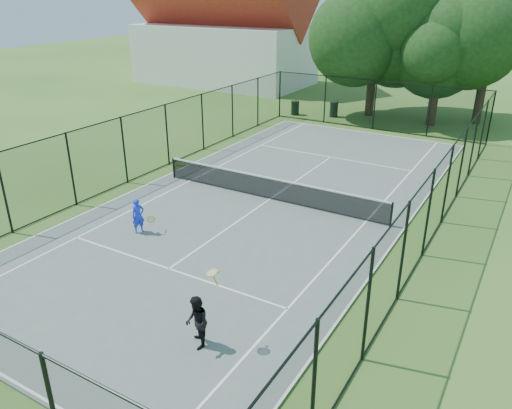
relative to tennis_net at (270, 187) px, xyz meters
The scene contains 12 objects.
ground 0.58m from the tennis_net, ahead, with size 120.00×120.00×0.00m, color #386221.
tennis_court 0.55m from the tennis_net, ahead, with size 11.00×24.00×0.06m, color #586760.
tennis_net is the anchor object (origin of this frame).
fence 0.92m from the tennis_net, ahead, with size 13.10×26.10×3.00m.
tree_near_left 17.25m from the tennis_net, 94.94° to the left, with size 7.01×7.01×9.14m.
tree_near_mid 16.60m from the tennis_net, 79.97° to the left, with size 5.51×5.51×7.21m.
tree_near_right 19.19m from the tennis_net, 73.63° to the left, with size 6.13×6.13×8.46m.
building 28.14m from the tennis_net, 127.69° to the left, with size 15.30×8.15×11.87m.
trash_bin_left 15.18m from the tennis_net, 112.60° to the left, with size 0.58×0.58×0.92m.
trash_bin_right 15.18m from the tennis_net, 102.66° to the left, with size 0.58×0.58×1.00m.
player_blue 5.57m from the tennis_net, 117.05° to the right, with size 0.81×0.54×1.26m.
player_black 9.31m from the tennis_net, 71.71° to the right, with size 0.83×1.01×2.02m.
Camera 1 is at (9.08, -16.49, 8.05)m, focal length 35.00 mm.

